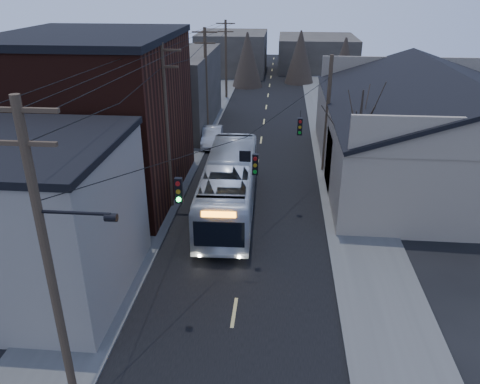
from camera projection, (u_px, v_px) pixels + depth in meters
The scene contains 13 objects.
road_surface at pixel (260, 147), 40.15m from camera, with size 9.00×110.00×0.02m, color black.
sidewalk_left at pixel (185, 145), 40.66m from camera, with size 4.00×110.00×0.12m, color #474744.
sidewalk_right at pixel (337, 149), 39.60m from camera, with size 4.00×110.00×0.12m, color #474744.
building_clapboard at pixel (31, 222), 20.40m from camera, with size 8.00×8.00×7.00m, color gray.
building_brick at pixel (97, 119), 29.83m from camera, with size 10.00×12.00×10.00m, color black.
building_left_far at pixel (165, 90), 44.92m from camera, with size 9.00×14.00×7.00m, color #35302A.
warehouse at pixel (438, 140), 33.45m from camera, with size 16.16×20.60×7.73m.
building_far_left at pixel (233, 53), 71.14m from camera, with size 10.00×12.00×6.00m, color #35302A.
building_far_right at pixel (317, 53), 74.82m from camera, with size 12.00×14.00×5.00m, color #35302A.
bare_tree at pixel (357, 148), 29.07m from camera, with size 0.40×0.40×7.20m, color black.
utility_lines at pixel (213, 107), 33.05m from camera, with size 11.24×45.28×10.50m.
bus at pixel (229, 185), 28.41m from camera, with size 2.91×12.43×3.46m, color silver.
parked_car at pixel (212, 136), 40.47m from camera, with size 1.62×4.65×1.53m, color #95989C.
Camera 1 is at (1.70, -8.15, 13.11)m, focal length 35.00 mm.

